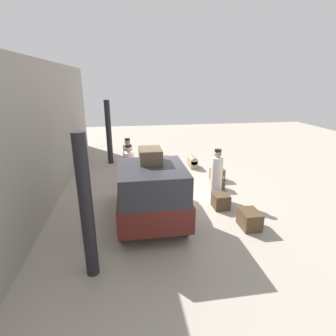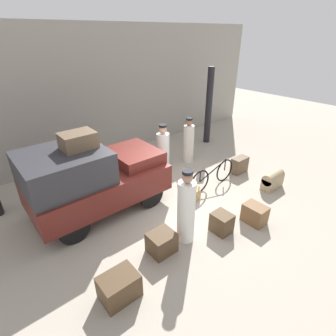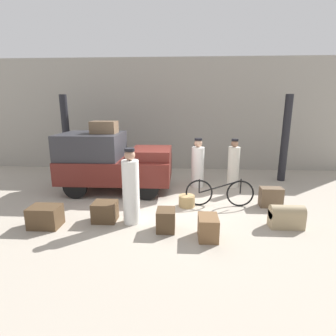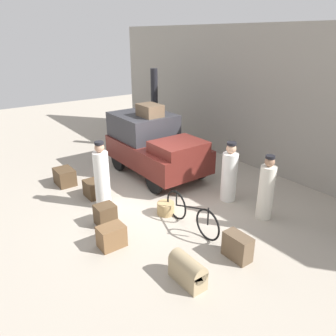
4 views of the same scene
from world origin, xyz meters
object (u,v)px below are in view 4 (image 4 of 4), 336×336
object	(u,v)px
wicker_basket	(166,208)
porter_carrying_trunk	(229,174)
trunk_wicker_pale	(105,215)
trunk_large_brown	(65,177)
trunk_barrel_dark	(188,270)
conductor_in_dark_uniform	(266,190)
porter_standing_middle	(102,178)
bicycle	(191,214)
truck	(154,144)
suitcase_tan_flat	(237,247)
trunk_on_truck_roof	(150,110)
suitcase_black_upright	(112,236)
trunk_umber_medium	(95,189)

from	to	relation	value
wicker_basket	porter_carrying_trunk	size ratio (longest dim) A/B	0.27
trunk_wicker_pale	trunk_large_brown	bearing A→B (deg)	179.49
porter_carrying_trunk	trunk_barrel_dark	bearing A→B (deg)	-58.09
wicker_basket	trunk_barrel_dark	world-z (taller)	trunk_barrel_dark
conductor_in_dark_uniform	porter_carrying_trunk	bearing A→B (deg)	-178.90
porter_standing_middle	bicycle	bearing A→B (deg)	27.50
trunk_large_brown	trunk_barrel_dark	size ratio (longest dim) A/B	0.91
truck	wicker_basket	distance (m)	2.80
bicycle	suitcase_tan_flat	size ratio (longest dim) A/B	3.15
trunk_on_truck_roof	trunk_wicker_pale	bearing A→B (deg)	-52.38
porter_standing_middle	porter_carrying_trunk	distance (m)	3.33
trunk_wicker_pale	suitcase_black_upright	world-z (taller)	trunk_wicker_pale
wicker_basket	porter_carrying_trunk	xyz separation A→B (m)	(0.38, 1.81, 0.58)
suitcase_tan_flat	suitcase_black_upright	world-z (taller)	suitcase_tan_flat
suitcase_black_upright	trunk_barrel_dark	bearing A→B (deg)	18.08
bicycle	wicker_basket	distance (m)	0.91
trunk_wicker_pale	porter_standing_middle	bearing A→B (deg)	156.51
trunk_wicker_pale	trunk_on_truck_roof	world-z (taller)	trunk_on_truck_roof
trunk_on_truck_roof	truck	bearing A→B (deg)	-0.00
suitcase_tan_flat	trunk_umber_medium	bearing A→B (deg)	-165.00
trunk_large_brown	trunk_wicker_pale	bearing A→B (deg)	-0.51
porter_carrying_trunk	trunk_barrel_dark	distance (m)	3.50
truck	suitcase_black_upright	size ratio (longest dim) A/B	6.19
porter_standing_middle	conductor_in_dark_uniform	world-z (taller)	porter_standing_middle
porter_standing_middle	suitcase_black_upright	size ratio (longest dim) A/B	3.22
trunk_umber_medium	trunk_large_brown	bearing A→B (deg)	-163.15
trunk_umber_medium	trunk_wicker_pale	distance (m)	1.52
trunk_umber_medium	trunk_wicker_pale	size ratio (longest dim) A/B	1.12
wicker_basket	trunk_on_truck_roof	world-z (taller)	trunk_on_truck_roof
conductor_in_dark_uniform	trunk_umber_medium	world-z (taller)	conductor_in_dark_uniform
conductor_in_dark_uniform	trunk_on_truck_roof	world-z (taller)	trunk_on_truck_roof
conductor_in_dark_uniform	trunk_barrel_dark	world-z (taller)	conductor_in_dark_uniform
suitcase_tan_flat	trunk_barrel_dark	world-z (taller)	suitcase_tan_flat
truck	porter_standing_middle	world-z (taller)	truck
trunk_umber_medium	wicker_basket	bearing A→B (deg)	27.48
wicker_basket	trunk_umber_medium	size ratio (longest dim) A/B	0.80
trunk_barrel_dark	suitcase_black_upright	bearing A→B (deg)	-161.92
suitcase_tan_flat	trunk_umber_medium	xyz separation A→B (m)	(-4.21, -1.13, -0.03)
porter_carrying_trunk	bicycle	bearing A→B (deg)	-73.79
bicycle	trunk_barrel_dark	world-z (taller)	bicycle
bicycle	suitcase_tan_flat	bearing A→B (deg)	1.57
suitcase_tan_flat	trunk_on_truck_roof	bearing A→B (deg)	166.61
trunk_umber_medium	porter_standing_middle	bearing A→B (deg)	-4.02
truck	trunk_umber_medium	bearing A→B (deg)	-79.52
suitcase_tan_flat	trunk_umber_medium	distance (m)	4.36
wicker_basket	conductor_in_dark_uniform	bearing A→B (deg)	49.79
conductor_in_dark_uniform	trunk_large_brown	bearing A→B (deg)	-145.80
bicycle	conductor_in_dark_uniform	xyz separation A→B (m)	(0.67, 1.76, 0.36)
trunk_umber_medium	trunk_large_brown	world-z (taller)	trunk_large_brown
bicycle	suitcase_black_upright	world-z (taller)	bicycle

